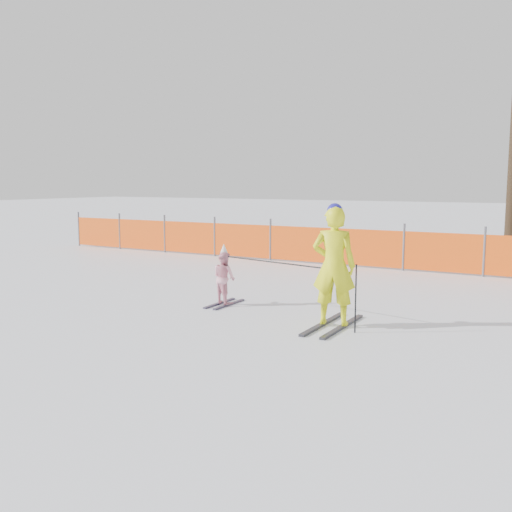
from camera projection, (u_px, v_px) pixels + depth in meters
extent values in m
plane|color=white|center=(242.00, 315.00, 10.05)|extent=(120.00, 120.00, 0.00)
cube|color=black|center=(323.00, 324.00, 9.36)|extent=(0.09, 1.70, 0.04)
cube|color=black|center=(343.00, 326.00, 9.20)|extent=(0.09, 1.70, 0.04)
imported|color=#F8FF15|center=(334.00, 266.00, 9.15)|extent=(0.78, 0.60, 1.91)
sphere|color=#1F1B99|center=(335.00, 211.00, 9.04)|extent=(0.25, 0.25, 0.25)
cube|color=black|center=(220.00, 303.00, 10.98)|extent=(0.09, 1.03, 0.03)
cube|color=black|center=(229.00, 304.00, 10.88)|extent=(0.09, 1.03, 0.03)
imported|color=#FAA3B8|center=(224.00, 277.00, 10.86)|extent=(0.59, 0.53, 1.00)
cone|color=white|center=(224.00, 250.00, 10.80)|extent=(0.19, 0.19, 0.24)
cylinder|color=black|center=(356.00, 299.00, 8.82)|extent=(0.02, 0.02, 1.08)
cylinder|color=black|center=(274.00, 262.00, 9.99)|extent=(2.20, 0.49, 0.02)
cylinder|color=#595960|center=(79.00, 229.00, 20.94)|extent=(0.06, 0.06, 1.25)
cylinder|color=#595960|center=(120.00, 231.00, 19.96)|extent=(0.06, 0.06, 1.25)
cylinder|color=#595960|center=(165.00, 234.00, 18.98)|extent=(0.06, 0.06, 1.25)
cylinder|color=#595960|center=(215.00, 236.00, 17.99)|extent=(0.06, 0.06, 1.25)
cylinder|color=#595960|center=(270.00, 240.00, 17.01)|extent=(0.06, 0.06, 1.25)
cylinder|color=#595960|center=(333.00, 243.00, 16.03)|extent=(0.06, 0.06, 1.25)
cylinder|color=#595960|center=(404.00, 247.00, 15.05)|extent=(0.06, 0.06, 1.25)
cylinder|color=#595960|center=(484.00, 252.00, 14.07)|extent=(0.06, 0.06, 1.25)
cube|color=#FF550D|center=(262.00, 242.00, 17.16)|extent=(15.43, 0.03, 1.00)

